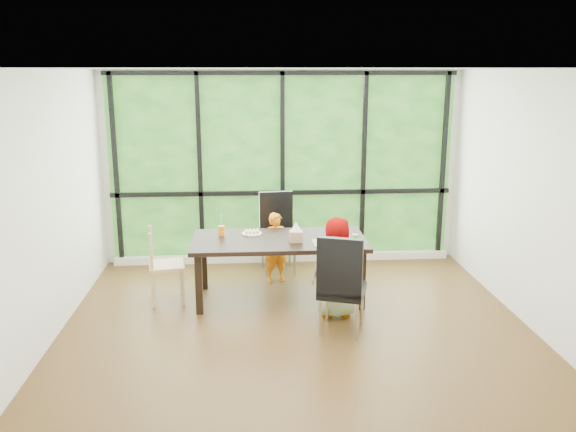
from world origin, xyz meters
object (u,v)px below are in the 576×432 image
object	(u,v)px
chair_window_leather	(278,233)
chair_interior_leather	(342,283)
chair_end_beech	(167,265)
child_toddler	(276,248)
green_cup	(355,239)
tissue_box	(296,236)
dining_table	(279,269)
plate_near	(331,242)
orange_cup	(222,231)
child_older	(336,268)
plate_far	(252,233)

from	to	relation	value
chair_window_leather	chair_interior_leather	world-z (taller)	same
chair_end_beech	child_toddler	world-z (taller)	child_toddler
chair_end_beech	chair_interior_leather	bearing A→B (deg)	-125.66
green_cup	tissue_box	bearing A→B (deg)	167.36
dining_table	green_cup	world-z (taller)	green_cup
dining_table	plate_near	xyz separation A→B (m)	(0.59, -0.21, 0.38)
orange_cup	child_older	bearing A→B (deg)	-30.13
orange_cup	tissue_box	distance (m)	0.93
dining_table	chair_interior_leather	bearing A→B (deg)	-58.40
chair_interior_leather	green_cup	distance (m)	0.80
chair_interior_leather	chair_end_beech	distance (m)	2.17
plate_far	green_cup	world-z (taller)	green_cup
plate_far	child_older	bearing A→B (deg)	-40.61
tissue_box	green_cup	bearing A→B (deg)	-12.64
chair_end_beech	child_toddler	xyz separation A→B (m)	(1.33, 0.59, 0.01)
orange_cup	tissue_box	size ratio (longest dim) A/B	0.81
chair_window_leather	orange_cup	world-z (taller)	chair_window_leather
chair_window_leather	dining_table	bearing A→B (deg)	-98.60
plate_far	tissue_box	xyz separation A→B (m)	(0.51, -0.36, 0.06)
chair_interior_leather	chair_end_beech	bearing A→B (deg)	-8.38
chair_window_leather	chair_end_beech	bearing A→B (deg)	-150.47
orange_cup	plate_near	bearing A→B (deg)	-17.48
chair_interior_leather	dining_table	bearing A→B (deg)	-39.80
dining_table	chair_interior_leather	world-z (taller)	chair_interior_leather
chair_end_beech	plate_far	world-z (taller)	chair_end_beech
plate_far	tissue_box	world-z (taller)	tissue_box
chair_interior_leather	chair_end_beech	world-z (taller)	chair_interior_leather
chair_end_beech	orange_cup	bearing A→B (deg)	-82.61
child_older	green_cup	xyz separation A→B (m)	(0.25, 0.29, 0.24)
plate_far	plate_near	bearing A→B (deg)	-26.11
chair_window_leather	plate_far	size ratio (longest dim) A/B	4.43
orange_cup	tissue_box	world-z (taller)	tissue_box
chair_interior_leather	plate_far	world-z (taller)	chair_interior_leather
plate_near	tissue_box	bearing A→B (deg)	167.59
chair_interior_leather	orange_cup	distance (m)	1.76
child_toddler	orange_cup	bearing A→B (deg)	-168.86
chair_window_leather	chair_interior_leather	xyz separation A→B (m)	(0.56, -1.96, 0.00)
plate_far	green_cup	distance (m)	1.28
plate_far	plate_near	distance (m)	1.00
chair_window_leather	plate_near	size ratio (longest dim) A/B	4.48
dining_table	chair_window_leather	distance (m)	1.00
chair_end_beech	child_toddler	bearing A→B (deg)	-74.55
plate_far	tissue_box	bearing A→B (deg)	-34.97
green_cup	tissue_box	world-z (taller)	tissue_box
chair_window_leather	child_older	distance (m)	1.64
chair_window_leather	plate_far	xyz separation A→B (m)	(-0.36, -0.75, 0.22)
green_cup	tissue_box	xyz separation A→B (m)	(-0.66, 0.15, 0.01)
green_cup	plate_far	bearing A→B (deg)	156.73
child_toddler	dining_table	bearing A→B (deg)	-109.79
child_toddler	tissue_box	xyz separation A→B (m)	(0.19, -0.72, 0.35)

